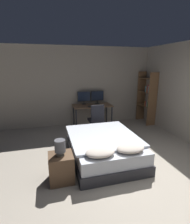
% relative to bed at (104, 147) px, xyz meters
% --- Properties ---
extents(ground_plane, '(20.00, 20.00, 0.00)m').
position_rel_bed_xyz_m(ground_plane, '(0.38, -1.38, -0.27)').
color(ground_plane, '#9E9384').
extents(wall_back, '(12.00, 0.06, 2.70)m').
position_rel_bed_xyz_m(wall_back, '(0.38, 2.59, 1.08)').
color(wall_back, '#9E9384').
rests_on(wall_back, ground_plane).
extents(bed, '(1.50, 1.93, 0.61)m').
position_rel_bed_xyz_m(bed, '(0.00, 0.00, 0.00)').
color(bed, '#2D2D33').
rests_on(bed, ground_plane).
extents(nightstand, '(0.44, 0.43, 0.52)m').
position_rel_bed_xyz_m(nightstand, '(-1.01, -0.56, -0.01)').
color(nightstand, brown).
rests_on(nightstand, ground_plane).
extents(bedside_lamp, '(0.19, 0.19, 0.29)m').
position_rel_bed_xyz_m(bedside_lamp, '(-1.01, -0.56, 0.43)').
color(bedside_lamp, gray).
rests_on(bedside_lamp, nightstand).
extents(desk, '(1.32, 0.66, 0.75)m').
position_rel_bed_xyz_m(desk, '(0.30, 2.19, 0.38)').
color(desk, '#846042').
rests_on(desk, ground_plane).
extents(monitor_left, '(0.46, 0.16, 0.45)m').
position_rel_bed_xyz_m(monitor_left, '(0.06, 2.41, 0.74)').
color(monitor_left, black).
rests_on(monitor_left, desk).
extents(monitor_right, '(0.46, 0.16, 0.45)m').
position_rel_bed_xyz_m(monitor_right, '(0.54, 2.41, 0.74)').
color(monitor_right, black).
rests_on(monitor_right, desk).
extents(keyboard, '(0.41, 0.13, 0.02)m').
position_rel_bed_xyz_m(keyboard, '(0.30, 1.96, 0.49)').
color(keyboard, black).
rests_on(keyboard, desk).
extents(computer_mouse, '(0.07, 0.05, 0.04)m').
position_rel_bed_xyz_m(computer_mouse, '(0.59, 1.96, 0.50)').
color(computer_mouse, black).
rests_on(computer_mouse, desk).
extents(office_chair, '(0.52, 0.52, 0.96)m').
position_rel_bed_xyz_m(office_chair, '(0.22, 1.41, 0.11)').
color(office_chair, black).
rests_on(office_chair, ground_plane).
extents(bookshelf, '(0.34, 0.79, 1.85)m').
position_rel_bed_xyz_m(bookshelf, '(2.31, 1.99, 0.75)').
color(bookshelf, brown).
rests_on(bookshelf, ground_plane).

